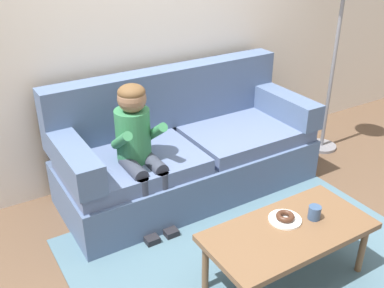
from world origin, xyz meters
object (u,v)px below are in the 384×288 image
object	(u,v)px
person_child	(138,143)
coffee_table	(288,234)
couch	(186,151)
mug	(314,213)
donut	(285,216)
toy_controller	(288,213)

from	to	relation	value
person_child	coffee_table	bearing A→B (deg)	-65.86
couch	coffee_table	bearing A→B (deg)	-91.50
coffee_table	person_child	bearing A→B (deg)	114.14
person_child	mug	distance (m)	1.33
person_child	donut	bearing A→B (deg)	-62.61
mug	person_child	bearing A→B (deg)	122.48
couch	donut	xyz separation A→B (m)	(0.00, -1.24, 0.09)
person_child	donut	world-z (taller)	person_child
couch	coffee_table	xyz separation A→B (m)	(-0.03, -1.32, 0.02)
donut	couch	bearing A→B (deg)	90.07
mug	coffee_table	bearing A→B (deg)	179.87
donut	mug	bearing A→B (deg)	-24.93
coffee_table	donut	bearing A→B (deg)	65.68
couch	mug	bearing A→B (deg)	-82.50
coffee_table	toy_controller	xyz separation A→B (m)	(0.51, 0.51, -0.35)
mug	toy_controller	size ratio (longest dim) A/B	0.40
coffee_table	donut	xyz separation A→B (m)	(0.04, 0.08, 0.08)
couch	toy_controller	size ratio (longest dim) A/B	9.60
person_child	couch	bearing A→B (deg)	22.02
toy_controller	couch	bearing A→B (deg)	121.56
mug	toy_controller	bearing A→B (deg)	59.74
coffee_table	mug	size ratio (longest dim) A/B	12.05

